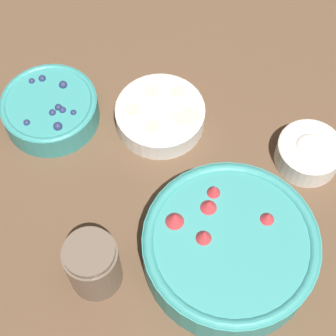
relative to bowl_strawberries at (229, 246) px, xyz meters
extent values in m
plane|color=brown|center=(0.17, -0.05, -0.04)|extent=(4.00, 4.00, 0.00)
cylinder|color=teal|center=(0.00, 0.00, -0.01)|extent=(0.27, 0.27, 0.07)
torus|color=teal|center=(0.00, 0.00, 0.02)|extent=(0.27, 0.27, 0.02)
cylinder|color=red|center=(0.00, 0.00, 0.01)|extent=(0.21, 0.21, 0.02)
cone|color=red|center=(-0.03, -0.06, 0.03)|extent=(0.04, 0.04, 0.02)
cone|color=red|center=(0.09, 0.02, 0.04)|extent=(0.04, 0.04, 0.03)
cone|color=red|center=(0.04, 0.02, 0.04)|extent=(0.03, 0.03, 0.03)
cone|color=red|center=(0.06, -0.02, 0.03)|extent=(0.04, 0.04, 0.03)
cone|color=red|center=(0.06, -0.05, 0.03)|extent=(0.03, 0.03, 0.03)
cylinder|color=teal|center=(0.40, -0.04, -0.02)|extent=(0.17, 0.17, 0.05)
torus|color=teal|center=(0.40, -0.04, 0.00)|extent=(0.17, 0.17, 0.01)
cylinder|color=navy|center=(0.40, -0.04, 0.00)|extent=(0.14, 0.14, 0.01)
sphere|color=navy|center=(0.44, -0.08, 0.01)|extent=(0.01, 0.01, 0.01)
sphere|color=navy|center=(0.38, -0.04, 0.01)|extent=(0.01, 0.01, 0.01)
sphere|color=navy|center=(0.45, -0.06, 0.01)|extent=(0.01, 0.01, 0.01)
sphere|color=navy|center=(0.38, -0.03, 0.01)|extent=(0.01, 0.01, 0.01)
sphere|color=navy|center=(0.40, -0.09, 0.01)|extent=(0.01, 0.01, 0.01)
sphere|color=navy|center=(0.37, -0.04, 0.01)|extent=(0.01, 0.01, 0.01)
sphere|color=navy|center=(0.40, 0.01, 0.01)|extent=(0.01, 0.01, 0.01)
sphere|color=navy|center=(0.35, -0.01, 0.01)|extent=(0.02, 0.02, 0.02)
sphere|color=navy|center=(0.35, -0.05, 0.01)|extent=(0.01, 0.01, 0.01)
cylinder|color=white|center=(0.23, -0.15, -0.02)|extent=(0.16, 0.16, 0.04)
torus|color=white|center=(0.23, -0.15, -0.01)|extent=(0.16, 0.16, 0.01)
cylinder|color=beige|center=(0.23, -0.15, -0.01)|extent=(0.13, 0.13, 0.01)
cylinder|color=beige|center=(0.19, -0.17, 0.00)|extent=(0.03, 0.03, 0.00)
cylinder|color=beige|center=(0.27, -0.12, 0.00)|extent=(0.03, 0.03, 0.01)
cylinder|color=beige|center=(0.23, -0.20, 0.00)|extent=(0.02, 0.02, 0.00)
cylinder|color=beige|center=(0.22, -0.11, 0.00)|extent=(0.03, 0.03, 0.00)
cylinder|color=beige|center=(0.19, -0.15, 0.00)|extent=(0.03, 0.03, 0.00)
cylinder|color=beige|center=(0.27, -0.17, 0.00)|extent=(0.03, 0.03, 0.00)
cylinder|color=beige|center=(0.23, -0.20, 0.00)|extent=(0.03, 0.03, 0.01)
cylinder|color=white|center=(-0.02, -0.23, -0.02)|extent=(0.11, 0.11, 0.04)
torus|color=white|center=(-0.02, -0.23, 0.00)|extent=(0.11, 0.11, 0.01)
cylinder|color=white|center=(-0.02, -0.23, -0.01)|extent=(0.09, 0.09, 0.01)
ellipsoid|color=white|center=(-0.02, -0.23, 0.00)|extent=(0.05, 0.05, 0.02)
cylinder|color=brown|center=(0.15, 0.14, 0.01)|extent=(0.08, 0.08, 0.10)
cylinder|color=#512D1E|center=(0.15, 0.14, 0.00)|extent=(0.07, 0.07, 0.07)
cylinder|color=brown|center=(0.15, 0.14, 0.06)|extent=(0.07, 0.07, 0.01)
camera|label=1|loc=(-0.10, 0.31, 0.80)|focal=60.00mm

